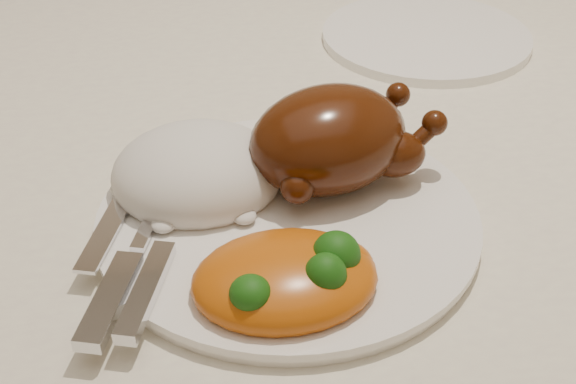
{
  "coord_description": "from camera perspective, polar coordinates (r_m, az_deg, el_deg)",
  "views": [
    {
      "loc": [
        -0.02,
        -0.66,
        1.13
      ],
      "look_at": [
        0.05,
        -0.2,
        0.8
      ],
      "focal_mm": 50.0,
      "sensor_mm": 36.0,
      "label": 1
    }
  ],
  "objects": [
    {
      "name": "mac_and_cheese",
      "position": [
        0.51,
        0.44,
        -6.09
      ],
      "size": [
        0.13,
        0.1,
        0.05
      ],
      "rotation": [
        0.0,
        0.0,
        0.07
      ],
      "color": "#CC530D",
      "rests_on": "dinner_plate"
    },
    {
      "name": "cutlery",
      "position": [
        0.54,
        -11.28,
        -5.15
      ],
      "size": [
        0.07,
        0.2,
        0.01
      ],
      "rotation": [
        0.0,
        0.0,
        -0.28
      ],
      "color": "silver",
      "rests_on": "dinner_plate"
    },
    {
      "name": "side_plate",
      "position": [
        0.88,
        9.79,
        10.84
      ],
      "size": [
        0.27,
        0.27,
        0.01
      ],
      "primitive_type": "cylinder",
      "rotation": [
        0.0,
        0.0,
        -0.29
      ],
      "color": "white",
      "rests_on": "tablecloth"
    },
    {
      "name": "dining_table",
      "position": [
        0.81,
        -5.11,
        0.03
      ],
      "size": [
        1.6,
        0.9,
        0.76
      ],
      "color": "brown",
      "rests_on": "floor"
    },
    {
      "name": "roast_chicken",
      "position": [
        0.6,
        3.19,
        3.82
      ],
      "size": [
        0.16,
        0.13,
        0.08
      ],
      "rotation": [
        0.0,
        0.0,
        0.33
      ],
      "color": "#461C07",
      "rests_on": "dinner_plate"
    },
    {
      "name": "tablecloth",
      "position": [
        0.77,
        -5.39,
        4.51
      ],
      "size": [
        1.73,
        1.03,
        0.18
      ],
      "color": "beige",
      "rests_on": "dining_table"
    },
    {
      "name": "rice_mound",
      "position": [
        0.61,
        -6.44,
        1.3
      ],
      "size": [
        0.13,
        0.12,
        0.07
      ],
      "rotation": [
        0.0,
        0.0,
        0.04
      ],
      "color": "silver",
      "rests_on": "dinner_plate"
    },
    {
      "name": "dinner_plate",
      "position": [
        0.58,
        0.0,
        -2.07
      ],
      "size": [
        0.28,
        0.28,
        0.01
      ],
      "primitive_type": "cylinder",
      "rotation": [
        0.0,
        0.0,
        -0.03
      ],
      "color": "white",
      "rests_on": "tablecloth"
    }
  ]
}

